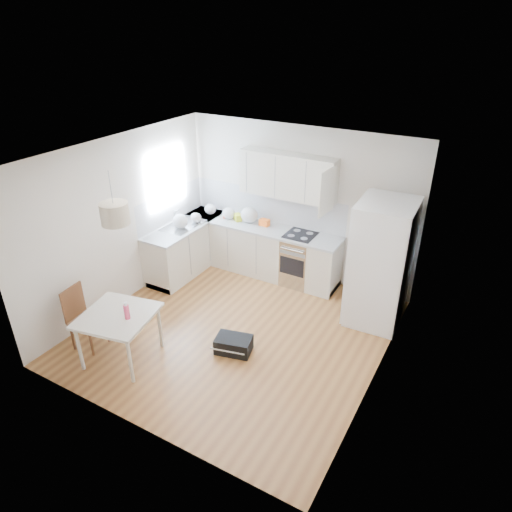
{
  "coord_description": "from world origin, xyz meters",
  "views": [
    {
      "loc": [
        3.02,
        -4.71,
        4.22
      ],
      "look_at": [
        0.12,
        0.4,
        1.14
      ],
      "focal_mm": 32.0,
      "sensor_mm": 36.0,
      "label": 1
    }
  ],
  "objects_px": {
    "gym_bag": "(234,344)",
    "dining_chair": "(87,319)",
    "dining_table": "(118,319)",
    "refrigerator": "(382,263)"
  },
  "relations": [
    {
      "from": "gym_bag",
      "to": "dining_chair",
      "type": "bearing_deg",
      "value": -167.93
    },
    {
      "from": "dining_chair",
      "to": "dining_table",
      "type": "bearing_deg",
      "value": -2.94
    },
    {
      "from": "dining_table",
      "to": "gym_bag",
      "type": "xyz_separation_m",
      "value": [
        1.27,
        0.87,
        -0.53
      ]
    },
    {
      "from": "dining_chair",
      "to": "gym_bag",
      "type": "xyz_separation_m",
      "value": [
        1.86,
        0.9,
        -0.35
      ]
    },
    {
      "from": "refrigerator",
      "to": "gym_bag",
      "type": "relative_size",
      "value": 3.86
    },
    {
      "from": "gym_bag",
      "to": "dining_table",
      "type": "bearing_deg",
      "value": -159.43
    },
    {
      "from": "dining_table",
      "to": "dining_chair",
      "type": "distance_m",
      "value": 0.62
    },
    {
      "from": "dining_table",
      "to": "dining_chair",
      "type": "bearing_deg",
      "value": 172.08
    },
    {
      "from": "refrigerator",
      "to": "dining_table",
      "type": "bearing_deg",
      "value": -138.34
    },
    {
      "from": "refrigerator",
      "to": "dining_chair",
      "type": "xyz_separation_m",
      "value": [
        -3.35,
        -2.72,
        -0.5
      ]
    }
  ]
}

